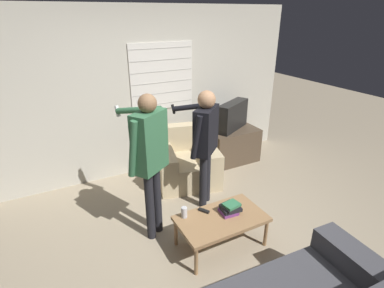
{
  "coord_description": "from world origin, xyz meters",
  "views": [
    {
      "loc": [
        -1.44,
        -2.33,
        2.43
      ],
      "look_at": [
        0.07,
        0.54,
        1.0
      ],
      "focal_mm": 28.0,
      "sensor_mm": 36.0,
      "label": 1
    }
  ],
  "objects_px": {
    "coffee_table": "(221,220)",
    "person_right_standing": "(205,135)",
    "soda_can": "(184,212)",
    "book_stack": "(230,208)",
    "person_left_standing": "(149,152)",
    "tv": "(232,116)",
    "armchair_beige": "(186,161)",
    "spare_remote": "(204,211)"
  },
  "relations": [
    {
      "from": "coffee_table",
      "to": "person_right_standing",
      "type": "distance_m",
      "value": 1.07
    },
    {
      "from": "spare_remote",
      "to": "person_right_standing",
      "type": "bearing_deg",
      "value": 27.95
    },
    {
      "from": "person_left_standing",
      "to": "spare_remote",
      "type": "bearing_deg",
      "value": -70.83
    },
    {
      "from": "person_right_standing",
      "to": "book_stack",
      "type": "distance_m",
      "value": 0.97
    },
    {
      "from": "book_stack",
      "to": "person_right_standing",
      "type": "bearing_deg",
      "value": 81.04
    },
    {
      "from": "armchair_beige",
      "to": "person_right_standing",
      "type": "xyz_separation_m",
      "value": [
        -0.08,
        -0.71,
        0.7
      ]
    },
    {
      "from": "armchair_beige",
      "to": "book_stack",
      "type": "relative_size",
      "value": 4.68
    },
    {
      "from": "armchair_beige",
      "to": "soda_can",
      "type": "distance_m",
      "value": 1.49
    },
    {
      "from": "tv",
      "to": "person_right_standing",
      "type": "distance_m",
      "value": 1.44
    },
    {
      "from": "book_stack",
      "to": "armchair_beige",
      "type": "bearing_deg",
      "value": 82.31
    },
    {
      "from": "person_right_standing",
      "to": "soda_can",
      "type": "bearing_deg",
      "value": -176.78
    },
    {
      "from": "armchair_beige",
      "to": "soda_can",
      "type": "xyz_separation_m",
      "value": [
        -0.68,
        -1.32,
        0.14
      ]
    },
    {
      "from": "coffee_table",
      "to": "tv",
      "type": "relative_size",
      "value": 1.3
    },
    {
      "from": "person_right_standing",
      "to": "spare_remote",
      "type": "bearing_deg",
      "value": -162.44
    },
    {
      "from": "coffee_table",
      "to": "spare_remote",
      "type": "height_order",
      "value": "spare_remote"
    },
    {
      "from": "tv",
      "to": "person_left_standing",
      "type": "bearing_deg",
      "value": 4.21
    },
    {
      "from": "coffee_table",
      "to": "person_right_standing",
      "type": "relative_size",
      "value": 0.61
    },
    {
      "from": "coffee_table",
      "to": "soda_can",
      "type": "bearing_deg",
      "value": 151.25
    },
    {
      "from": "coffee_table",
      "to": "book_stack",
      "type": "relative_size",
      "value": 4.14
    },
    {
      "from": "tv",
      "to": "book_stack",
      "type": "distance_m",
      "value": 2.13
    },
    {
      "from": "book_stack",
      "to": "soda_can",
      "type": "xyz_separation_m",
      "value": [
        -0.48,
        0.17,
        0.0
      ]
    },
    {
      "from": "book_stack",
      "to": "spare_remote",
      "type": "relative_size",
      "value": 1.78
    },
    {
      "from": "book_stack",
      "to": "soda_can",
      "type": "distance_m",
      "value": 0.51
    },
    {
      "from": "armchair_beige",
      "to": "tv",
      "type": "distance_m",
      "value": 1.15
    },
    {
      "from": "book_stack",
      "to": "soda_can",
      "type": "relative_size",
      "value": 1.85
    },
    {
      "from": "person_right_standing",
      "to": "book_stack",
      "type": "bearing_deg",
      "value": -141.09
    },
    {
      "from": "armchair_beige",
      "to": "tv",
      "type": "bearing_deg",
      "value": -153.17
    },
    {
      "from": "soda_can",
      "to": "spare_remote",
      "type": "height_order",
      "value": "soda_can"
    },
    {
      "from": "coffee_table",
      "to": "person_left_standing",
      "type": "distance_m",
      "value": 1.09
    },
    {
      "from": "coffee_table",
      "to": "book_stack",
      "type": "height_order",
      "value": "book_stack"
    },
    {
      "from": "tv",
      "to": "person_right_standing",
      "type": "xyz_separation_m",
      "value": [
        -1.08,
        -0.93,
        0.18
      ]
    },
    {
      "from": "tv",
      "to": "book_stack",
      "type": "relative_size",
      "value": 3.19
    },
    {
      "from": "person_right_standing",
      "to": "armchair_beige",
      "type": "bearing_deg",
      "value": 41.6
    },
    {
      "from": "book_stack",
      "to": "coffee_table",
      "type": "bearing_deg",
      "value": -169.41
    },
    {
      "from": "coffee_table",
      "to": "tv",
      "type": "bearing_deg",
      "value": 52.7
    },
    {
      "from": "person_left_standing",
      "to": "person_right_standing",
      "type": "distance_m",
      "value": 0.88
    },
    {
      "from": "person_right_standing",
      "to": "soda_can",
      "type": "distance_m",
      "value": 1.03
    },
    {
      "from": "tv",
      "to": "spare_remote",
      "type": "xyz_separation_m",
      "value": [
        -1.44,
        -1.56,
        -0.43
      ]
    },
    {
      "from": "person_right_standing",
      "to": "person_left_standing",
      "type": "bearing_deg",
      "value": 155.54
    },
    {
      "from": "coffee_table",
      "to": "tv",
      "type": "xyz_separation_m",
      "value": [
        1.32,
        1.74,
        0.48
      ]
    },
    {
      "from": "armchair_beige",
      "to": "spare_remote",
      "type": "xyz_separation_m",
      "value": [
        -0.44,
        -1.34,
        0.09
      ]
    },
    {
      "from": "coffee_table",
      "to": "book_stack",
      "type": "xyz_separation_m",
      "value": [
        0.12,
        0.02,
        0.1
      ]
    }
  ]
}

